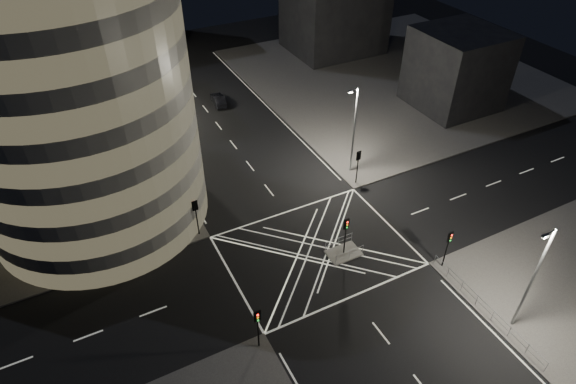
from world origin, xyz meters
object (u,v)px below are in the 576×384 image
central_island (344,253)px  street_lamp_right_near (533,277)px  traffic_signal_nr (448,243)px  street_lamp_right_far (354,128)px  street_lamp_left_near (168,160)px  traffic_signal_island (346,230)px  traffic_signal_fr (358,161)px  street_lamp_left_far (126,85)px  traffic_signal_nl (258,322)px  traffic_signal_fl (196,211)px  sedan (218,100)px

central_island → street_lamp_right_near: (7.44, -12.50, 5.47)m
traffic_signal_nr → street_lamp_right_far: street_lamp_right_far is taller
central_island → traffic_signal_nr: bearing=-37.9°
central_island → street_lamp_left_near: street_lamp_left_near is taller
central_island → traffic_signal_island: (0.00, 0.00, 2.84)m
traffic_signal_fr → street_lamp_right_near: 20.97m
street_lamp_left_near → street_lamp_right_near: 32.13m
traffic_signal_island → street_lamp_right_near: (7.44, -12.50, 2.63)m
traffic_signal_island → traffic_signal_nr: bearing=-37.9°
central_island → street_lamp_left_far: 33.95m
central_island → traffic_signal_nr: size_ratio=0.75×
traffic_signal_nl → traffic_signal_fr: 22.24m
street_lamp_left_near → traffic_signal_fl: bearing=-83.0°
sedan → traffic_signal_nl: bearing=79.7°
traffic_signal_nr → street_lamp_right_far: 16.03m
traffic_signal_fl → street_lamp_right_near: street_lamp_right_near is taller
street_lamp_left_near → sedan: street_lamp_left_near is taller
traffic_signal_island → sedan: traffic_signal_island is taller
traffic_signal_island → street_lamp_right_far: (7.44, 10.50, 2.63)m
traffic_signal_nl → street_lamp_right_far: size_ratio=0.40×
traffic_signal_fl → traffic_signal_fr: (17.60, 0.00, 0.00)m
traffic_signal_fl → traffic_signal_nl: (0.00, -13.60, 0.00)m
traffic_signal_island → sedan: (0.07, 31.95, -2.24)m
traffic_signal_nr → street_lamp_right_far: (0.64, 15.80, 2.63)m
traffic_signal_fr → street_lamp_left_near: 19.14m
traffic_signal_fl → sedan: bearing=65.3°
street_lamp_right_far → traffic_signal_nr: bearing=-92.3°
traffic_signal_nl → street_lamp_left_near: 18.99m
traffic_signal_nl → sedan: bearing=73.7°
traffic_signal_island → street_lamp_right_far: bearing=54.7°
traffic_signal_fl → street_lamp_left_far: 23.36m
street_lamp_left_near → street_lamp_left_far: size_ratio=1.00×
traffic_signal_nl → street_lamp_right_far: (18.24, 15.80, 2.63)m
traffic_signal_nr → sedan: 37.92m
traffic_signal_island → central_island: bearing=0.0°
central_island → traffic_signal_fr: (6.80, 8.30, 2.84)m
traffic_signal_nr → sedan: (-6.73, 37.25, -2.24)m
traffic_signal_nr → sedan: traffic_signal_nr is taller
traffic_signal_nr → street_lamp_left_far: (-18.24, 36.80, 2.63)m
central_island → street_lamp_right_near: 15.54m
traffic_signal_island → street_lamp_right_near: size_ratio=0.40×
traffic_signal_island → sedan: size_ratio=0.98×
central_island → street_lamp_left_near: bearing=130.3°
street_lamp_left_near → street_lamp_right_far: (18.87, -3.00, 0.00)m
central_island → traffic_signal_island: traffic_signal_island is taller
sedan → street_lamp_left_near: bearing=64.1°
traffic_signal_fl → street_lamp_right_near: 27.79m
traffic_signal_nl → central_island: bearing=26.1°
street_lamp_right_far → sedan: bearing=109.0°
street_lamp_right_near → central_island: bearing=120.7°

